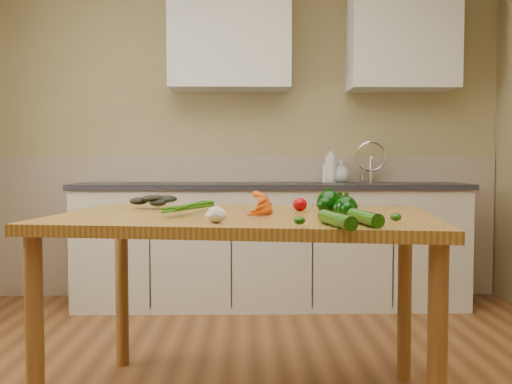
{
  "coord_description": "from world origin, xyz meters",
  "views": [
    {
      "loc": [
        0.02,
        -2.0,
        1.05
      ],
      "look_at": [
        0.07,
        0.64,
        0.92
      ],
      "focal_mm": 40.0,
      "sensor_mm": 36.0,
      "label": 1
    }
  ],
  "objects_px": {
    "pepper_a": "(329,203)",
    "tomato_b": "(324,204)",
    "garlic_bulb": "(216,215)",
    "leafy_greens": "(156,197)",
    "pepper_b": "(340,205)",
    "tomato_a": "(300,204)",
    "carrot_bunch": "(238,205)",
    "table": "(245,236)",
    "soap_bottle_b": "(329,169)",
    "soap_bottle_c": "(341,171)",
    "soap_bottle_a": "(331,165)",
    "pepper_c": "(346,207)",
    "zucchini_b": "(337,220)",
    "zucchini_a": "(365,218)",
    "tomato_c": "(341,203)"
  },
  "relations": [
    {
      "from": "pepper_a",
      "to": "tomato_b",
      "type": "xyz_separation_m",
      "value": [
        0.01,
        0.24,
        -0.02
      ]
    },
    {
      "from": "garlic_bulb",
      "to": "leafy_greens",
      "type": "bearing_deg",
      "value": 115.88
    },
    {
      "from": "pepper_b",
      "to": "tomato_a",
      "type": "xyz_separation_m",
      "value": [
        -0.14,
        0.22,
        -0.01
      ]
    },
    {
      "from": "carrot_bunch",
      "to": "table",
      "type": "bearing_deg",
      "value": -10.58
    },
    {
      "from": "leafy_greens",
      "to": "pepper_b",
      "type": "relative_size",
      "value": 2.73
    },
    {
      "from": "soap_bottle_b",
      "to": "leafy_greens",
      "type": "relative_size",
      "value": 0.92
    },
    {
      "from": "soap_bottle_c",
      "to": "tomato_b",
      "type": "xyz_separation_m",
      "value": [
        -0.37,
        -1.8,
        -0.12
      ]
    },
    {
      "from": "soap_bottle_a",
      "to": "table",
      "type": "bearing_deg",
      "value": -58.39
    },
    {
      "from": "tomato_a",
      "to": "soap_bottle_b",
      "type": "bearing_deg",
      "value": 77.66
    },
    {
      "from": "soap_bottle_a",
      "to": "pepper_c",
      "type": "distance_m",
      "value": 2.13
    },
    {
      "from": "pepper_c",
      "to": "zucchini_b",
      "type": "bearing_deg",
      "value": -105.62
    },
    {
      "from": "table",
      "to": "zucchini_a",
      "type": "relative_size",
      "value": 7.37
    },
    {
      "from": "table",
      "to": "tomato_a",
      "type": "xyz_separation_m",
      "value": [
        0.25,
        0.15,
        0.12
      ]
    },
    {
      "from": "leafy_greens",
      "to": "tomato_b",
      "type": "bearing_deg",
      "value": -10.74
    },
    {
      "from": "zucchini_b",
      "to": "pepper_a",
      "type": "bearing_deg",
      "value": 85.34
    },
    {
      "from": "tomato_b",
      "to": "zucchini_a",
      "type": "relative_size",
      "value": 0.3
    },
    {
      "from": "pepper_b",
      "to": "tomato_c",
      "type": "relative_size",
      "value": 1.09
    },
    {
      "from": "zucchini_a",
      "to": "pepper_a",
      "type": "bearing_deg",
      "value": 102.63
    },
    {
      "from": "carrot_bunch",
      "to": "garlic_bulb",
      "type": "distance_m",
      "value": 0.37
    },
    {
      "from": "table",
      "to": "soap_bottle_c",
      "type": "distance_m",
      "value": 2.1
    },
    {
      "from": "tomato_a",
      "to": "zucchini_a",
      "type": "bearing_deg",
      "value": -73.2
    },
    {
      "from": "soap_bottle_c",
      "to": "leafy_greens",
      "type": "xyz_separation_m",
      "value": [
        -1.15,
        -1.65,
        -0.1
      ]
    },
    {
      "from": "soap_bottle_a",
      "to": "zucchini_a",
      "type": "distance_m",
      "value": 2.37
    },
    {
      "from": "garlic_bulb",
      "to": "pepper_b",
      "type": "distance_m",
      "value": 0.57
    },
    {
      "from": "soap_bottle_a",
      "to": "carrot_bunch",
      "type": "distance_m",
      "value": 2.05
    },
    {
      "from": "carrot_bunch",
      "to": "pepper_a",
      "type": "xyz_separation_m",
      "value": [
        0.37,
        -0.09,
        0.01
      ]
    },
    {
      "from": "soap_bottle_a",
      "to": "tomato_b",
      "type": "relative_size",
      "value": 3.94
    },
    {
      "from": "soap_bottle_a",
      "to": "soap_bottle_c",
      "type": "relative_size",
      "value": 1.56
    },
    {
      "from": "soap_bottle_b",
      "to": "soap_bottle_c",
      "type": "height_order",
      "value": "soap_bottle_b"
    },
    {
      "from": "table",
      "to": "soap_bottle_a",
      "type": "height_order",
      "value": "soap_bottle_a"
    },
    {
      "from": "soap_bottle_c",
      "to": "soap_bottle_b",
      "type": "bearing_deg",
      "value": -59.41
    },
    {
      "from": "soap_bottle_a",
      "to": "carrot_bunch",
      "type": "bearing_deg",
      "value": -59.27
    },
    {
      "from": "pepper_b",
      "to": "tomato_b",
      "type": "height_order",
      "value": "pepper_b"
    },
    {
      "from": "soap_bottle_c",
      "to": "carrot_bunch",
      "type": "relative_size",
      "value": 0.6
    },
    {
      "from": "table",
      "to": "leafy_greens",
      "type": "height_order",
      "value": "leafy_greens"
    },
    {
      "from": "soap_bottle_c",
      "to": "pepper_c",
      "type": "height_order",
      "value": "soap_bottle_c"
    },
    {
      "from": "carrot_bunch",
      "to": "pepper_c",
      "type": "bearing_deg",
      "value": -15.33
    },
    {
      "from": "soap_bottle_a",
      "to": "pepper_a",
      "type": "relative_size",
      "value": 2.6
    },
    {
      "from": "table",
      "to": "soap_bottle_a",
      "type": "relative_size",
      "value": 6.28
    },
    {
      "from": "pepper_a",
      "to": "zucchini_a",
      "type": "bearing_deg",
      "value": -77.37
    },
    {
      "from": "garlic_bulb",
      "to": "zucchini_a",
      "type": "height_order",
      "value": "garlic_bulb"
    },
    {
      "from": "tomato_c",
      "to": "zucchini_b",
      "type": "relative_size",
      "value": 0.28
    },
    {
      "from": "pepper_c",
      "to": "zucchini_a",
      "type": "bearing_deg",
      "value": -84.44
    },
    {
      "from": "soap_bottle_a",
      "to": "soap_bottle_b",
      "type": "distance_m",
      "value": 0.04
    },
    {
      "from": "table",
      "to": "zucchini_b",
      "type": "bearing_deg",
      "value": -48.57
    },
    {
      "from": "garlic_bulb",
      "to": "pepper_b",
      "type": "bearing_deg",
      "value": 29.88
    },
    {
      "from": "soap_bottle_c",
      "to": "zucchini_b",
      "type": "relative_size",
      "value": 0.66
    },
    {
      "from": "table",
      "to": "garlic_bulb",
      "type": "relative_size",
      "value": 24.21
    },
    {
      "from": "table",
      "to": "garlic_bulb",
      "type": "bearing_deg",
      "value": -97.89
    },
    {
      "from": "tomato_b",
      "to": "zucchini_a",
      "type": "xyz_separation_m",
      "value": [
        0.06,
        -0.58,
        -0.01
      ]
    }
  ]
}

